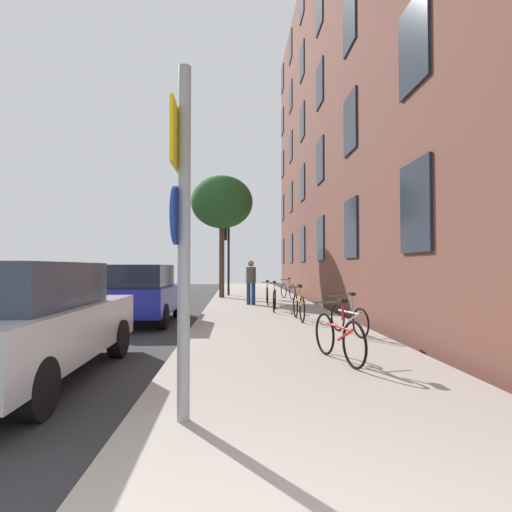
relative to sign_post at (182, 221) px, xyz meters
name	(u,v)px	position (x,y,z in m)	size (l,w,h in m)	color
ground_plane	(173,306)	(-1.95, 12.27, -2.00)	(41.80, 41.80, 0.00)	#332D28
road_asphalt	(120,307)	(-4.05, 12.27, -2.00)	(7.00, 38.00, 0.01)	#2D2D30
sidewalk	(261,304)	(1.55, 12.27, -1.94)	(4.20, 38.00, 0.12)	#9E9389
building_facade	(327,101)	(4.15, 11.77, 6.22)	(0.56, 27.00, 16.42)	brown
sign_post	(182,221)	(0.00, 0.00, 0.00)	(0.16, 0.60, 3.38)	gray
traffic_light	(227,246)	(0.07, 16.83, 0.64)	(0.43, 0.24, 3.68)	black
tree_near	(222,203)	(-0.13, 15.38, 2.67)	(2.97, 2.97, 5.84)	#4C3823
bicycle_0	(339,336)	(2.10, 2.26, -1.50)	(0.51, 1.63, 0.97)	black
bicycle_1	(349,318)	(2.95, 4.66, -1.53)	(0.53, 1.54, 0.91)	black
bicycle_2	(299,306)	(2.25, 7.06, -1.50)	(0.42, 1.72, 0.97)	black
bicycle_3	(274,299)	(1.82, 9.46, -1.50)	(0.42, 1.73, 0.99)	black
bicycle_4	(267,295)	(1.77, 11.86, -1.52)	(0.42, 1.69, 0.93)	black
bicycle_5	(288,291)	(2.91, 14.26, -1.50)	(0.57, 1.70, 0.97)	black
pedestrian_0	(251,279)	(1.12, 11.64, -0.91)	(0.53, 0.53, 1.70)	navy
car_0	(23,321)	(-2.34, 1.73, -1.16)	(1.91, 4.48, 1.62)	#B7B7BC
car_1	(140,293)	(-2.14, 7.55, -1.16)	(1.91, 4.06, 1.62)	navy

